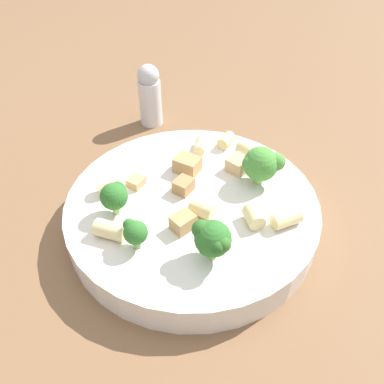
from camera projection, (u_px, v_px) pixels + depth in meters
name	position (u px, v px, depth m)	size (l,w,h in m)	color
ground_plane	(192.00, 221.00, 0.42)	(2.00, 2.00, 0.00)	brown
pasta_bowl	(192.00, 209.00, 0.41)	(0.27, 0.27, 0.03)	silver
broccoli_floret_0	(213.00, 239.00, 0.33)	(0.04, 0.03, 0.04)	#93B766
broccoli_floret_1	(115.00, 196.00, 0.37)	(0.03, 0.03, 0.04)	#9EC175
broccoli_floret_2	(135.00, 232.00, 0.34)	(0.02, 0.02, 0.03)	#84AD60
broccoli_floret_3	(262.00, 164.00, 0.40)	(0.04, 0.05, 0.04)	#9EC175
rigatoni_0	(202.00, 209.00, 0.38)	(0.02, 0.02, 0.02)	beige
rigatoni_1	(254.00, 217.00, 0.37)	(0.02, 0.02, 0.02)	beige
rigatoni_2	(226.00, 140.00, 0.47)	(0.02, 0.02, 0.02)	beige
rigatoni_3	(110.00, 230.00, 0.36)	(0.02, 0.02, 0.03)	beige
rigatoni_4	(107.00, 187.00, 0.40)	(0.02, 0.02, 0.02)	beige
rigatoni_5	(286.00, 219.00, 0.37)	(0.02, 0.02, 0.03)	beige
rigatoni_6	(248.00, 151.00, 0.45)	(0.02, 0.02, 0.03)	beige
rigatoni_7	(201.00, 146.00, 0.46)	(0.01, 0.01, 0.03)	beige
chicken_chunk_0	(183.00, 222.00, 0.36)	(0.02, 0.02, 0.02)	tan
chicken_chunk_1	(136.00, 182.00, 0.41)	(0.02, 0.02, 0.01)	tan
chicken_chunk_2	(191.00, 164.00, 0.43)	(0.03, 0.02, 0.02)	tan
chicken_chunk_3	(183.00, 186.00, 0.41)	(0.02, 0.02, 0.02)	#A87A4C
chicken_chunk_4	(238.00, 165.00, 0.43)	(0.02, 0.02, 0.02)	tan
pepper_shaker	(150.00, 95.00, 0.55)	(0.03, 0.03, 0.09)	silver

